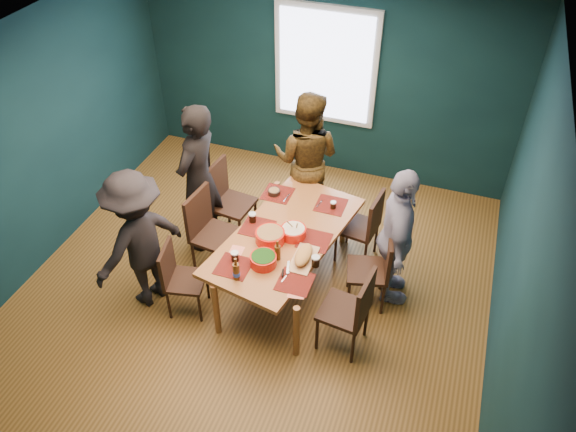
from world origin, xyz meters
name	(u,v)px	position (x,y,z in m)	size (l,w,h in m)	color
room	(263,171)	(0.00, 0.27, 1.37)	(5.01, 5.01, 2.71)	olive
dining_table	(285,239)	(0.29, 0.12, 0.66)	(1.32, 2.07, 0.73)	#9E562F
chair_left_far	(225,196)	(-0.67, 0.68, 0.59)	(0.50, 0.50, 1.00)	#321D10
chair_left_mid	(208,227)	(-0.61, 0.10, 0.60)	(0.51, 0.51, 1.02)	#321D10
chair_left_near	(178,274)	(-0.64, -0.59, 0.50)	(0.46, 0.46, 0.85)	#321D10
chair_right_far	(366,223)	(1.01, 0.79, 0.54)	(0.47, 0.47, 0.93)	#321D10
chair_right_mid	(377,265)	(1.27, 0.18, 0.54)	(0.51, 0.51, 0.93)	#321D10
chair_right_near	(353,307)	(1.18, -0.48, 0.56)	(0.49, 0.49, 0.97)	#321D10
person_far_left	(199,180)	(-0.87, 0.46, 0.92)	(0.67, 0.44, 1.85)	black
person_back	(306,159)	(0.12, 1.34, 0.87)	(0.84, 0.66, 1.74)	black
person_right	(397,238)	(1.41, 0.34, 0.82)	(0.96, 0.40, 1.63)	white
person_near_left	(139,241)	(-1.05, -0.55, 0.81)	(1.05, 0.60, 1.62)	black
bowl_salad	(270,236)	(0.17, -0.04, 0.80)	(0.31, 0.31, 0.13)	red
bowl_dumpling	(293,232)	(0.37, 0.12, 0.79)	(0.27, 0.27, 0.25)	red
bowl_herbs	(263,260)	(0.23, -0.38, 0.79)	(0.27, 0.27, 0.12)	red
cutting_board	(303,256)	(0.58, -0.19, 0.78)	(0.25, 0.53, 0.12)	tan
small_bowl	(274,192)	(-0.07, 0.73, 0.76)	(0.14, 0.14, 0.06)	black
beer_bottle_a	(236,271)	(0.06, -0.64, 0.83)	(0.07, 0.07, 0.26)	#4B280D
beer_bottle_b	(278,252)	(0.34, -0.26, 0.82)	(0.06, 0.06, 0.24)	#4B280D
cola_glass_a	(235,256)	(-0.05, -0.42, 0.79)	(0.08, 0.08, 0.11)	black
cola_glass_b	(316,261)	(0.72, -0.22, 0.79)	(0.08, 0.08, 0.12)	black
cola_glass_c	(333,205)	(0.64, 0.70, 0.78)	(0.06, 0.06, 0.09)	black
cola_glass_d	(253,217)	(-0.11, 0.19, 0.79)	(0.08, 0.08, 0.11)	black
napkin_a	(322,240)	(0.67, 0.16, 0.73)	(0.12, 0.12, 0.00)	#FA8269
napkin_b	(237,250)	(-0.10, -0.28, 0.73)	(0.13, 0.13, 0.00)	#FA8269
napkin_c	(296,292)	(0.66, -0.63, 0.73)	(0.16, 0.16, 0.00)	#FA8269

